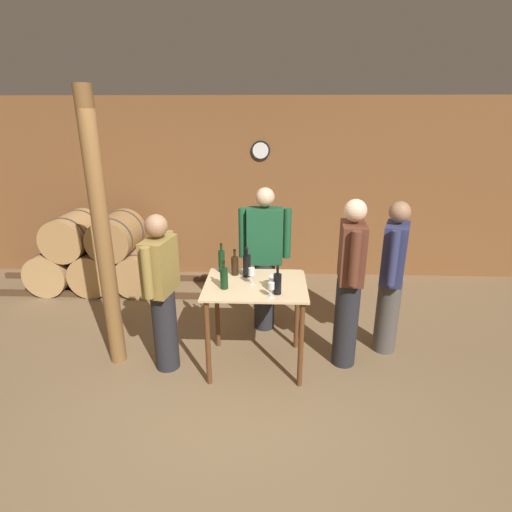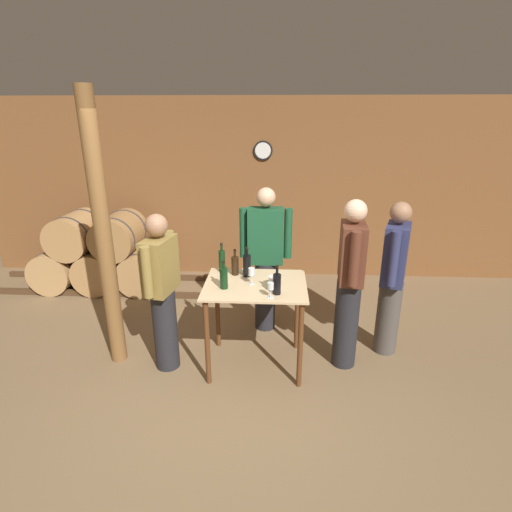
# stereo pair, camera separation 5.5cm
# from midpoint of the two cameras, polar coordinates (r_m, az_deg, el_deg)

# --- Properties ---
(ground_plane) EXTENTS (14.00, 14.00, 0.00)m
(ground_plane) POSITION_cam_midpoint_polar(r_m,az_deg,el_deg) (3.93, -4.19, -19.15)
(ground_plane) COLOR brown
(back_wall) EXTENTS (8.40, 0.08, 2.70)m
(back_wall) POSITION_cam_midpoint_polar(r_m,az_deg,el_deg) (6.17, -1.40, 9.38)
(back_wall) COLOR brown
(back_wall) RESTS_ON ground_plane
(barrel_rack) EXTENTS (3.34, 0.79, 1.14)m
(barrel_rack) POSITION_cam_midpoint_polar(r_m,az_deg,el_deg) (6.25, -21.91, -0.03)
(barrel_rack) COLOR #4C331E
(barrel_rack) RESTS_ON ground_plane
(tasting_table) EXTENTS (0.99, 0.78, 0.91)m
(tasting_table) POSITION_cam_midpoint_polar(r_m,az_deg,el_deg) (3.94, -0.46, -6.33)
(tasting_table) COLOR #D1B284
(tasting_table) RESTS_ON ground_plane
(wooden_post) EXTENTS (0.16, 0.16, 2.70)m
(wooden_post) POSITION_cam_midpoint_polar(r_m,az_deg,el_deg) (4.06, -21.42, 2.44)
(wooden_post) COLOR brown
(wooden_post) RESTS_ON ground_plane
(wine_bottle_far_left) EXTENTS (0.07, 0.07, 0.31)m
(wine_bottle_far_left) POSITION_cam_midpoint_polar(r_m,az_deg,el_deg) (4.13, -5.32, -0.63)
(wine_bottle_far_left) COLOR black
(wine_bottle_far_left) RESTS_ON tasting_table
(wine_bottle_left) EXTENTS (0.07, 0.07, 0.28)m
(wine_bottle_left) POSITION_cam_midpoint_polar(r_m,az_deg,el_deg) (3.74, -5.00, -3.10)
(wine_bottle_left) COLOR black
(wine_bottle_left) RESTS_ON tasting_table
(wine_bottle_center) EXTENTS (0.07, 0.07, 0.27)m
(wine_bottle_center) POSITION_cam_midpoint_polar(r_m,az_deg,el_deg) (4.05, -3.43, -1.32)
(wine_bottle_center) COLOR black
(wine_bottle_center) RESTS_ON tasting_table
(wine_bottle_right) EXTENTS (0.08, 0.08, 0.31)m
(wine_bottle_right) POSITION_cam_midpoint_polar(r_m,az_deg,el_deg) (4.00, -1.71, -1.32)
(wine_bottle_right) COLOR black
(wine_bottle_right) RESTS_ON tasting_table
(wine_bottle_far_right) EXTENTS (0.07, 0.07, 0.28)m
(wine_bottle_far_right) POSITION_cam_midpoint_polar(r_m,az_deg,el_deg) (3.62, 2.64, -3.89)
(wine_bottle_far_right) COLOR black
(wine_bottle_far_right) RESTS_ON tasting_table
(wine_glass_near_left) EXTENTS (0.06, 0.06, 0.16)m
(wine_glass_near_left) POSITION_cam_midpoint_polar(r_m,az_deg,el_deg) (3.82, -1.03, -2.37)
(wine_glass_near_left) COLOR silver
(wine_glass_near_left) RESTS_ON tasting_table
(wine_glass_near_center) EXTENTS (0.06, 0.06, 0.14)m
(wine_glass_near_center) POSITION_cam_midpoint_polar(r_m,az_deg,el_deg) (3.55, 1.75, -4.43)
(wine_glass_near_center) COLOR silver
(wine_glass_near_center) RESTS_ON tasting_table
(ice_bucket) EXTENTS (0.12, 0.12, 0.10)m
(ice_bucket) POSITION_cam_midpoint_polar(r_m,az_deg,el_deg) (3.79, 2.28, -3.65)
(ice_bucket) COLOR white
(ice_bucket) RESTS_ON tasting_table
(person_host) EXTENTS (0.59, 0.24, 1.71)m
(person_host) POSITION_cam_midpoint_polar(r_m,az_deg,el_deg) (4.58, 0.90, -0.17)
(person_host) COLOR #232328
(person_host) RESTS_ON ground_plane
(person_visitor_with_scarf) EXTENTS (0.29, 0.58, 1.61)m
(person_visitor_with_scarf) POSITION_cam_midpoint_polar(r_m,az_deg,el_deg) (3.96, -13.67, -4.94)
(person_visitor_with_scarf) COLOR #232328
(person_visitor_with_scarf) RESTS_ON ground_plane
(person_visitor_bearded) EXTENTS (0.34, 0.56, 1.66)m
(person_visitor_bearded) POSITION_cam_midpoint_polar(r_m,az_deg,el_deg) (4.35, 18.50, -2.70)
(person_visitor_bearded) COLOR #4C4742
(person_visitor_bearded) RESTS_ON ground_plane
(person_visitor_near_door) EXTENTS (0.25, 0.59, 1.73)m
(person_visitor_near_door) POSITION_cam_midpoint_polar(r_m,az_deg,el_deg) (3.98, 12.81, -3.61)
(person_visitor_near_door) COLOR #232328
(person_visitor_near_door) RESTS_ON ground_plane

